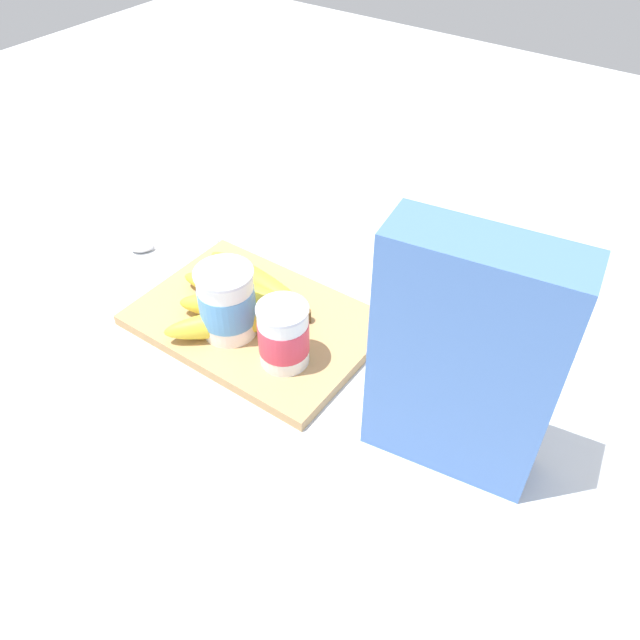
# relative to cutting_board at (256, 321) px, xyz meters

# --- Properties ---
(ground_plane) EXTENTS (2.40, 2.40, 0.00)m
(ground_plane) POSITION_rel_cutting_board_xyz_m (0.00, 0.00, -0.01)
(ground_plane) COLOR silver
(cutting_board) EXTENTS (0.31, 0.22, 0.02)m
(cutting_board) POSITION_rel_cutting_board_xyz_m (0.00, 0.00, 0.00)
(cutting_board) COLOR tan
(cutting_board) RESTS_ON ground_plane
(cereal_box) EXTENTS (0.18, 0.09, 0.28)m
(cereal_box) POSITION_rel_cutting_board_xyz_m (-0.30, 0.04, 0.13)
(cereal_box) COLOR #4770B7
(cereal_box) RESTS_ON ground_plane
(yogurt_cup_front) EXTENTS (0.06, 0.06, 0.08)m
(yogurt_cup_front) POSITION_rel_cutting_board_xyz_m (-0.08, 0.04, 0.05)
(yogurt_cup_front) COLOR white
(yogurt_cup_front) RESTS_ON cutting_board
(yogurt_cup_back) EXTENTS (0.07, 0.07, 0.10)m
(yogurt_cup_back) POSITION_rel_cutting_board_xyz_m (0.01, 0.04, 0.06)
(yogurt_cup_back) COLOR white
(yogurt_cup_back) RESTS_ON cutting_board
(banana_bunch) EXTENTS (0.20, 0.19, 0.04)m
(banana_bunch) POSITION_rel_cutting_board_xyz_m (0.02, -0.00, 0.03)
(banana_bunch) COLOR yellow
(banana_bunch) RESTS_ON cutting_board
(spoon) EXTENTS (0.10, 0.11, 0.01)m
(spoon) POSITION_rel_cutting_board_xyz_m (0.23, -0.05, -0.00)
(spoon) COLOR silver
(spoon) RESTS_ON ground_plane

